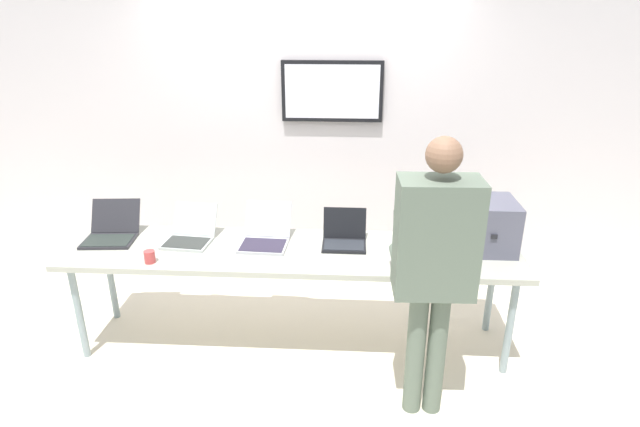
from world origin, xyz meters
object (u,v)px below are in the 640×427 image
laptop_station_4 (420,239)px  laptop_station_0 (112,231)px  workbench (292,256)px  laptop_station_1 (190,234)px  equipment_box (487,225)px  laptop_station_2 (265,235)px  laptop_station_3 (344,237)px  person (434,257)px  coffee_mug (150,257)px

laptop_station_4 → laptop_station_0: bearing=179.8°
workbench → laptop_station_1: laptop_station_1 is taller
equipment_box → laptop_station_2: bearing=-179.8°
workbench → equipment_box: size_ratio=7.84×
laptop_station_1 → laptop_station_3: 1.10m
laptop_station_1 → laptop_station_4: bearing=-0.1°
laptop_station_2 → laptop_station_3: size_ratio=1.36×
laptop_station_1 → equipment_box: bearing=0.1°
laptop_station_0 → equipment_box: bearing=-0.1°
laptop_station_2 → laptop_station_4: size_ratio=1.12×
equipment_box → laptop_station_4: equipment_box is taller
laptop_station_2 → person: (1.06, -0.72, 0.22)m
laptop_station_3 → person: person is taller
laptop_station_2 → laptop_station_3: (0.56, 0.01, -0.00)m
workbench → equipment_box: 1.35m
laptop_station_0 → laptop_station_2: laptop_station_2 is taller
person → coffee_mug: 1.82m
laptop_station_1 → laptop_station_2: (0.54, -0.00, 0.00)m
equipment_box → laptop_station_0: bearing=179.9°
equipment_box → laptop_station_2: size_ratio=0.96×
laptop_station_1 → laptop_station_3: bearing=0.4°
equipment_box → laptop_station_4: (-0.44, -0.01, -0.12)m
equipment_box → coffee_mug: (-2.23, -0.35, -0.13)m
laptop_station_2 → equipment_box: bearing=0.2°
laptop_station_0 → laptop_station_4: laptop_station_0 is taller
laptop_station_0 → laptop_station_4: size_ratio=1.11×
equipment_box → coffee_mug: equipment_box is taller
workbench → person: (0.86, -0.62, 0.33)m
laptop_station_0 → coffee_mug: (0.41, -0.36, -0.01)m
equipment_box → laptop_station_1: size_ratio=1.02×
laptop_station_3 → coffee_mug: size_ratio=3.70×
laptop_station_3 → laptop_station_2: bearing=-178.9°
laptop_station_2 → workbench: bearing=-26.3°
workbench → laptop_station_2: size_ratio=7.54×
laptop_station_4 → coffee_mug: 1.82m
equipment_box → laptop_station_0: size_ratio=0.96×
laptop_station_0 → laptop_station_1: laptop_station_0 is taller
laptop_station_0 → laptop_station_3: laptop_station_0 is taller
laptop_station_4 → person: bearing=-91.9°
laptop_station_0 → laptop_station_2: size_ratio=1.00×
laptop_station_3 → laptop_station_4: bearing=-1.2°
equipment_box → person: bearing=-122.8°
coffee_mug → person: bearing=-11.9°
laptop_station_2 → laptop_station_4: bearing=-0.0°
equipment_box → laptop_station_4: size_ratio=1.07×
laptop_station_1 → laptop_station_3: laptop_station_3 is taller
laptop_station_2 → laptop_station_3: laptop_station_2 is taller
workbench → laptop_station_4: laptop_station_4 is taller
equipment_box → person: person is taller
laptop_station_0 → laptop_station_4: (2.20, -0.01, -0.00)m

